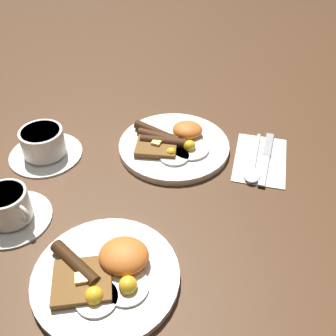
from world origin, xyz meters
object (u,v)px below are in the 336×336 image
Objects in this scene: teacup_far at (9,209)px; spoon at (253,170)px; breakfast_plate_near at (173,144)px; knife at (267,155)px; teacup_near at (44,145)px; breakfast_plate_far at (107,274)px.

spoon is at bearing -155.77° from teacup_far.
breakfast_plate_near reaches higher than knife.
spoon is at bearing -179.08° from teacup_near.
knife is at bearing 179.56° from breakfast_plate_near.
breakfast_plate_near is 1.35× the size of knife.
teacup_far is at bearing -53.43° from knife.
teacup_near is 0.20m from teacup_far.
knife is at bearing -151.72° from teacup_far.
breakfast_plate_near is 0.29m from teacup_near.
knife is at bearing -126.97° from breakfast_plate_far.
breakfast_plate_near is 1.42× the size of spoon.
breakfast_plate_near is at bearing -99.25° from breakfast_plate_far.
knife is (-0.27, -0.36, -0.01)m from breakfast_plate_far.
spoon is (-0.18, 0.06, -0.01)m from breakfast_plate_near.
spoon reaches higher than knife.
teacup_near is at bearing 13.05° from breakfast_plate_near.
teacup_far is 0.50m from spoon.
breakfast_plate_far is 0.39m from spoon.
breakfast_plate_near is 1.71× the size of teacup_far.
breakfast_plate_near is 0.37m from breakfast_plate_far.
breakfast_plate_far is at bearing 126.96° from teacup_near.
spoon is (-0.47, -0.01, -0.02)m from teacup_near.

